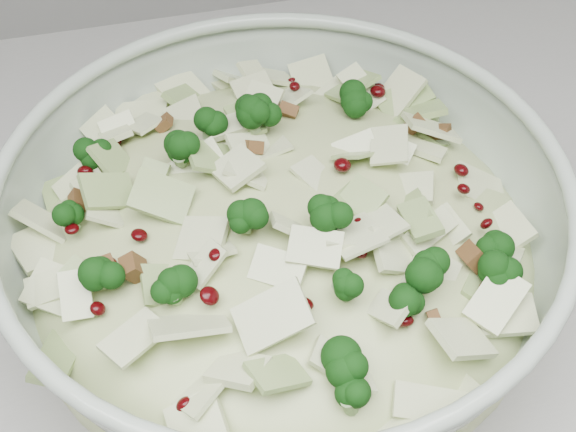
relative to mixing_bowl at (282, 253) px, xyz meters
name	(u,v)px	position (x,y,z in m)	size (l,w,h in m)	color
mixing_bowl	(282,253)	(0.00, 0.00, 0.00)	(0.39, 0.39, 0.13)	#A8B8A8
salad	(282,230)	(0.00, 0.00, 0.02)	(0.32, 0.32, 0.13)	#BCC083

